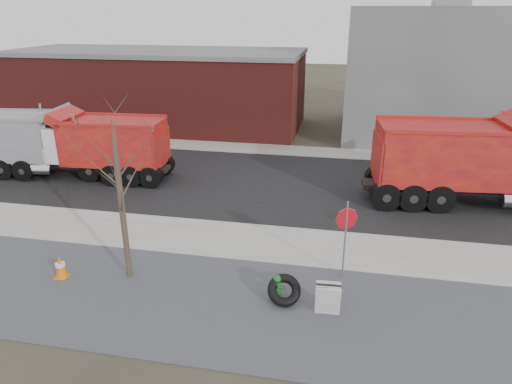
% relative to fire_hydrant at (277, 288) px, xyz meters
% --- Properties ---
extents(ground, '(120.00, 120.00, 0.00)m').
position_rel_fire_hydrant_xyz_m(ground, '(-1.52, 2.93, -0.37)').
color(ground, '#383328').
rests_on(ground, ground).
extents(gravel_verge, '(60.00, 5.00, 0.03)m').
position_rel_fire_hydrant_xyz_m(gravel_verge, '(-1.52, -0.57, -0.36)').
color(gravel_verge, slate).
rests_on(gravel_verge, ground).
extents(sidewalk, '(60.00, 2.50, 0.06)m').
position_rel_fire_hydrant_xyz_m(sidewalk, '(-1.52, 3.18, -0.34)').
color(sidewalk, '#9E9B93').
rests_on(sidewalk, ground).
extents(curb, '(60.00, 0.15, 0.11)m').
position_rel_fire_hydrant_xyz_m(curb, '(-1.52, 4.48, -0.32)').
color(curb, '#9E9B93').
rests_on(curb, ground).
extents(road, '(60.00, 9.40, 0.02)m').
position_rel_fire_hydrant_xyz_m(road, '(-1.52, 9.23, -0.36)').
color(road, black).
rests_on(road, ground).
extents(far_sidewalk, '(60.00, 2.00, 0.06)m').
position_rel_fire_hydrant_xyz_m(far_sidewalk, '(-1.52, 14.93, -0.34)').
color(far_sidewalk, '#9E9B93').
rests_on(far_sidewalk, ground).
extents(building_grey, '(12.00, 10.00, 8.00)m').
position_rel_fire_hydrant_xyz_m(building_grey, '(7.48, 20.93, 3.63)').
color(building_grey, gray).
rests_on(building_grey, ground).
extents(building_brick, '(20.20, 8.20, 5.30)m').
position_rel_fire_hydrant_xyz_m(building_brick, '(-11.52, 19.93, 2.28)').
color(building_brick, maroon).
rests_on(building_brick, ground).
extents(bare_tree, '(3.20, 3.20, 5.20)m').
position_rel_fire_hydrant_xyz_m(bare_tree, '(-4.72, 0.33, 2.93)').
color(bare_tree, '#382D23').
rests_on(bare_tree, ground).
extents(fire_hydrant, '(0.45, 0.44, 0.81)m').
position_rel_fire_hydrant_xyz_m(fire_hydrant, '(0.00, 0.00, 0.00)').
color(fire_hydrant, '#276828').
rests_on(fire_hydrant, ground).
extents(truck_tire, '(1.15, 1.10, 0.85)m').
position_rel_fire_hydrant_xyz_m(truck_tire, '(0.23, -0.12, 0.05)').
color(truck_tire, black).
rests_on(truck_tire, ground).
extents(stop_sign, '(0.65, 0.31, 2.59)m').
position_rel_fire_hydrant_xyz_m(stop_sign, '(1.83, 1.55, 1.40)').
color(stop_sign, gray).
rests_on(stop_sign, ground).
extents(sandwich_board, '(0.70, 0.46, 0.94)m').
position_rel_fire_hydrant_xyz_m(sandwich_board, '(1.46, -0.44, 0.13)').
color(sandwich_board, silver).
rests_on(sandwich_board, ground).
extents(traffic_cone_far, '(0.39, 0.39, 0.75)m').
position_rel_fire_hydrant_xyz_m(traffic_cone_far, '(-6.78, -0.14, 0.00)').
color(traffic_cone_far, orange).
rests_on(traffic_cone_far, ground).
extents(dump_truck_red_a, '(9.70, 3.45, 3.84)m').
position_rel_fire_hydrant_xyz_m(dump_truck_red_a, '(7.03, 8.61, 1.58)').
color(dump_truck_red_a, black).
rests_on(dump_truck_red_a, ground).
extents(dump_truck_red_b, '(7.94, 2.62, 3.34)m').
position_rel_fire_hydrant_xyz_m(dump_truck_red_b, '(-10.23, 8.52, 1.33)').
color(dump_truck_red_b, black).
rests_on(dump_truck_red_b, ground).
extents(dump_truck_grey, '(7.69, 3.29, 3.41)m').
position_rel_fire_hydrant_xyz_m(dump_truck_grey, '(-13.74, 8.48, 1.37)').
color(dump_truck_grey, black).
rests_on(dump_truck_grey, ground).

